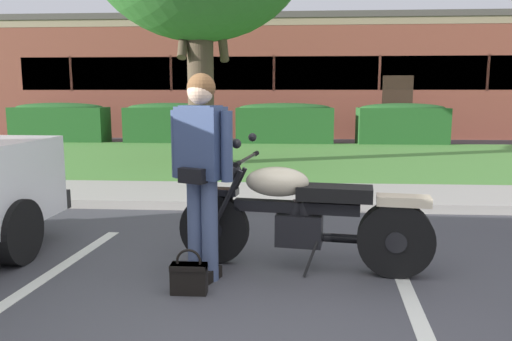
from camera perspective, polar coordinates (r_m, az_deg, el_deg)
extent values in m
cube|color=#ADA89E|center=(6.60, 1.28, -4.06)|extent=(60.00, 0.20, 0.12)
cube|color=#ADA89E|center=(7.44, 1.55, -2.73)|extent=(60.00, 1.50, 0.08)
cube|color=#518E3D|center=(11.45, 2.31, 1.36)|extent=(60.00, 6.64, 0.06)
cube|color=silver|center=(3.53, 18.92, -17.53)|extent=(0.45, 4.40, 0.01)
cylinder|color=black|center=(4.56, -4.83, -6.71)|extent=(0.65, 0.19, 0.64)
cylinder|color=black|center=(4.56, -4.83, -6.71)|extent=(0.19, 0.14, 0.18)
cylinder|color=black|center=(4.38, 15.80, -7.67)|extent=(0.66, 0.27, 0.64)
cylinder|color=black|center=(4.38, 15.80, -7.67)|extent=(0.21, 0.22, 0.18)
cube|color=black|center=(4.48, -4.89, -2.39)|extent=(0.46, 0.20, 0.06)
cube|color=beige|center=(4.31, 16.65, -3.34)|extent=(0.46, 0.26, 0.08)
cylinder|color=black|center=(4.38, -3.48, -3.59)|extent=(0.31, 0.09, 0.58)
cylinder|color=black|center=(4.53, -2.94, -3.16)|extent=(0.31, 0.09, 0.58)
sphere|color=black|center=(4.40, -2.78, -0.10)|extent=(0.17, 0.17, 0.17)
cylinder|color=black|center=(4.35, -1.01, 1.40)|extent=(0.14, 0.72, 0.03)
cylinder|color=black|center=(4.00, -2.18, 0.73)|extent=(0.06, 0.11, 0.04)
cylinder|color=black|center=(4.70, -0.01, 1.97)|extent=(0.06, 0.11, 0.04)
sphere|color=black|center=(4.04, -2.26, 3.11)|extent=(0.08, 0.08, 0.08)
sphere|color=black|center=(4.62, -0.41, 3.86)|extent=(0.08, 0.08, 0.08)
cube|color=black|center=(4.35, 4.66, -4.23)|extent=(1.10, 0.26, 0.10)
ellipsoid|color=beige|center=(4.33, 2.46, -1.29)|extent=(0.60, 0.40, 0.26)
cube|color=black|center=(4.29, 9.06, -2.58)|extent=(0.67, 0.37, 0.12)
cube|color=black|center=(4.39, 5.01, -6.78)|extent=(0.43, 0.30, 0.28)
cylinder|color=black|center=(4.36, 4.59, -4.74)|extent=(0.19, 0.14, 0.21)
cylinder|color=black|center=(4.35, 5.49, -4.77)|extent=(0.19, 0.14, 0.21)
cylinder|color=black|center=(4.53, 9.91, -7.72)|extent=(0.61, 0.17, 0.08)
cylinder|color=black|center=(4.53, 12.47, -7.81)|extent=(0.61, 0.17, 0.08)
cylinder|color=black|center=(4.29, 6.32, -10.13)|extent=(0.14, 0.11, 0.30)
cube|color=black|center=(4.22, -5.42, -11.87)|extent=(0.20, 0.26, 0.10)
cube|color=black|center=(4.30, -7.04, -11.53)|extent=(0.20, 0.26, 0.10)
cylinder|color=#47567A|center=(4.12, -5.35, -6.84)|extent=(0.14, 0.14, 0.86)
cylinder|color=#47567A|center=(4.20, -6.98, -6.58)|extent=(0.14, 0.14, 0.86)
cube|color=navy|center=(4.02, -6.35, 3.21)|extent=(0.44, 0.35, 0.58)
cube|color=navy|center=(4.01, -6.42, 7.06)|extent=(0.35, 0.30, 0.06)
sphere|color=beige|center=(4.00, -6.45, 9.06)|extent=(0.21, 0.21, 0.21)
sphere|color=brown|center=(4.02, -6.34, 9.49)|extent=(0.23, 0.23, 0.23)
cube|color=black|center=(3.95, -7.32, -0.58)|extent=(0.24, 0.18, 0.12)
cylinder|color=navy|center=(3.90, -3.39, 2.77)|extent=(0.09, 0.09, 0.56)
cylinder|color=navy|center=(4.16, -9.12, 3.07)|extent=(0.09, 0.09, 0.56)
cube|color=black|center=(3.96, -7.74, -12.27)|extent=(0.28, 0.12, 0.24)
cube|color=black|center=(3.92, -7.78, -10.93)|extent=(0.28, 0.13, 0.04)
torus|color=black|center=(3.91, -7.78, -10.36)|extent=(0.20, 0.02, 0.20)
cylinder|color=black|center=(5.03, -26.11, -6.36)|extent=(0.26, 0.61, 0.60)
cylinder|color=#4C3D2D|center=(10.48, -6.36, 8.13)|extent=(0.54, 0.54, 2.80)
cylinder|color=#4C3D2D|center=(10.48, -3.98, 15.50)|extent=(0.19, 1.04, 1.12)
cylinder|color=#4C3D2D|center=(10.61, -8.27, 15.65)|extent=(0.19, 0.81, 1.20)
cube|color=#235623|center=(16.50, -21.66, 4.89)|extent=(2.91, 0.90, 1.10)
ellipsoid|color=#235623|center=(16.48, -21.77, 6.80)|extent=(2.76, 0.84, 0.28)
cube|color=#235623|center=(15.35, -9.81, 5.13)|extent=(2.73, 0.90, 1.10)
ellipsoid|color=#235623|center=(15.32, -9.87, 7.18)|extent=(2.59, 0.84, 0.28)
cube|color=#235623|center=(14.93, 3.31, 5.14)|extent=(2.87, 0.90, 1.10)
ellipsoid|color=#235623|center=(14.90, 3.33, 7.25)|extent=(2.73, 0.84, 0.28)
cube|color=#235623|center=(15.31, 16.46, 4.88)|extent=(2.60, 0.90, 1.10)
ellipsoid|color=#235623|center=(15.28, 16.56, 6.94)|extent=(2.47, 0.84, 0.28)
cube|color=brown|center=(21.78, 2.46, 10.13)|extent=(20.42, 10.09, 3.97)
cube|color=#998466|center=(16.92, 2.12, 16.80)|extent=(20.42, 0.10, 0.24)
cube|color=#4C4742|center=(21.92, 2.49, 15.59)|extent=(20.62, 10.19, 0.20)
cube|color=#1E282D|center=(16.77, 2.08, 11.15)|extent=(17.35, 0.06, 1.10)
cube|color=brown|center=(18.32, -20.57, 10.41)|extent=(0.08, 0.04, 1.20)
cube|color=brown|center=(17.21, -9.77, 10.98)|extent=(0.08, 0.04, 1.20)
cube|color=brown|center=(16.76, 2.08, 11.16)|extent=(0.08, 0.04, 1.20)
cube|color=brown|center=(17.02, 14.06, 10.86)|extent=(0.08, 0.04, 1.20)
cube|color=brown|center=(17.96, 25.20, 10.18)|extent=(0.08, 0.04, 1.20)
cube|color=#473323|center=(17.15, 15.93, 6.99)|extent=(1.00, 0.08, 2.10)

